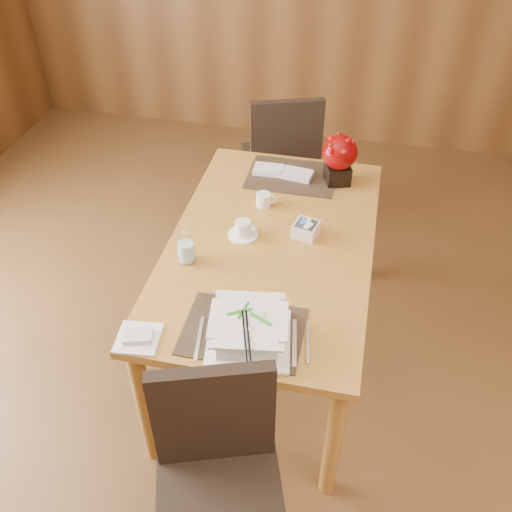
% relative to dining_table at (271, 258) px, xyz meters
% --- Properties ---
extents(ground, '(6.00, 6.00, 0.00)m').
position_rel_dining_table_xyz_m(ground, '(0.00, -0.60, -0.65)').
color(ground, brown).
rests_on(ground, ground).
extents(dining_table, '(0.90, 1.50, 0.75)m').
position_rel_dining_table_xyz_m(dining_table, '(0.00, 0.00, 0.00)').
color(dining_table, '#B27C31').
rests_on(dining_table, ground).
extents(placemat_near, '(0.45, 0.33, 0.01)m').
position_rel_dining_table_xyz_m(placemat_near, '(0.00, -0.55, 0.10)').
color(placemat_near, black).
rests_on(placemat_near, dining_table).
extents(placemat_far, '(0.45, 0.33, 0.01)m').
position_rel_dining_table_xyz_m(placemat_far, '(0.00, 0.55, 0.10)').
color(placemat_far, black).
rests_on(placemat_far, dining_table).
extents(soup_setting, '(0.35, 0.35, 0.12)m').
position_rel_dining_table_xyz_m(soup_setting, '(0.03, -0.59, 0.16)').
color(soup_setting, white).
rests_on(soup_setting, dining_table).
extents(coffee_cup, '(0.14, 0.14, 0.08)m').
position_rel_dining_table_xyz_m(coffee_cup, '(-0.13, 0.02, 0.13)').
color(coffee_cup, white).
rests_on(coffee_cup, dining_table).
extents(water_glass, '(0.09, 0.09, 0.18)m').
position_rel_dining_table_xyz_m(water_glass, '(-0.33, -0.20, 0.18)').
color(water_glass, silver).
rests_on(water_glass, dining_table).
extents(creamer_jug, '(0.11, 0.11, 0.07)m').
position_rel_dining_table_xyz_m(creamer_jug, '(-0.09, 0.27, 0.13)').
color(creamer_jug, white).
rests_on(creamer_jug, dining_table).
extents(sugar_caddy, '(0.13, 0.13, 0.06)m').
position_rel_dining_table_xyz_m(sugar_caddy, '(0.14, 0.08, 0.13)').
color(sugar_caddy, white).
rests_on(sugar_caddy, dining_table).
extents(berry_decor, '(0.18, 0.18, 0.26)m').
position_rel_dining_table_xyz_m(berry_decor, '(0.23, 0.55, 0.24)').
color(berry_decor, black).
rests_on(berry_decor, dining_table).
extents(napkins_far, '(0.31, 0.13, 0.03)m').
position_rel_dining_table_xyz_m(napkins_far, '(-0.04, 0.55, 0.12)').
color(napkins_far, silver).
rests_on(napkins_far, dining_table).
extents(bread_plate, '(0.17, 0.17, 0.01)m').
position_rel_dining_table_xyz_m(bread_plate, '(-0.37, -0.67, 0.10)').
color(bread_plate, white).
rests_on(bread_plate, dining_table).
extents(near_chair, '(0.55, 0.55, 0.94)m').
position_rel_dining_table_xyz_m(near_chair, '(0.01, -1.00, -0.13)').
color(near_chair, black).
rests_on(near_chair, ground).
extents(far_chair, '(0.57, 0.57, 0.95)m').
position_rel_dining_table_xyz_m(far_chair, '(-0.14, 1.10, -0.12)').
color(far_chair, black).
rests_on(far_chair, ground).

